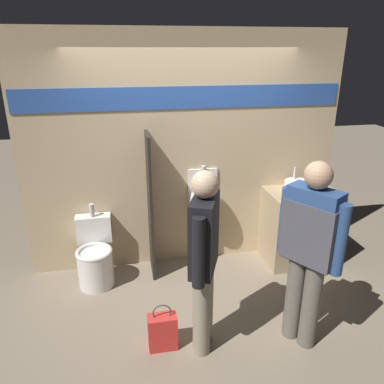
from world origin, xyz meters
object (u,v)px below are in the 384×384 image
sink_basin (298,186)px  urinal_near_counter (205,200)px  cell_phone (288,196)px  person_with_lanyard (204,257)px  person_in_vest (310,244)px  toilet (95,258)px  shopping_bag (163,331)px

sink_basin → urinal_near_counter: bearing=174.9°
cell_phone → person_with_lanyard: size_ratio=0.09×
sink_basin → person_in_vest: size_ratio=0.19×
urinal_near_counter → person_with_lanyard: bearing=-103.1°
toilet → person_in_vest: bearing=-34.7°
cell_phone → shopping_bag: 2.04m
urinal_near_counter → shopping_bag: 1.62m
sink_basin → person_with_lanyard: (-1.43, -1.26, -0.06)m
sink_basin → person_with_lanyard: person_with_lanyard is taller
toilet → person_with_lanyard: size_ratio=0.53×
cell_phone → person_in_vest: bearing=-106.7°
cell_phone → urinal_near_counter: (-0.91, 0.27, -0.08)m
toilet → person_in_vest: (1.84, -1.27, 0.68)m
person_in_vest → person_with_lanyard: size_ratio=1.03×
urinal_near_counter → toilet: bearing=-172.1°
person_in_vest → sink_basin: bearing=-55.1°
toilet → shopping_bag: (0.61, -1.14, -0.13)m
urinal_near_counter → person_in_vest: person_in_vest is taller
toilet → person_with_lanyard: (0.97, -1.18, 0.60)m
toilet → urinal_near_counter: bearing=7.9°
sink_basin → toilet: bearing=-178.1°
sink_basin → shopping_bag: bearing=-145.5°
urinal_near_counter → person_with_lanyard: (-0.32, -1.36, 0.07)m
person_in_vest → urinal_near_counter: bearing=-11.9°
person_in_vest → person_with_lanyard: bearing=51.1°
sink_basin → shopping_bag: size_ratio=0.71×
sink_basin → cell_phone: bearing=-138.9°
toilet → person_in_vest: person_in_vest is taller
person_in_vest → shopping_bag: size_ratio=3.72×
cell_phone → sink_basin: bearing=41.1°
person_in_vest → toilet: bearing=22.5°
person_in_vest → person_with_lanyard: person_in_vest is taller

